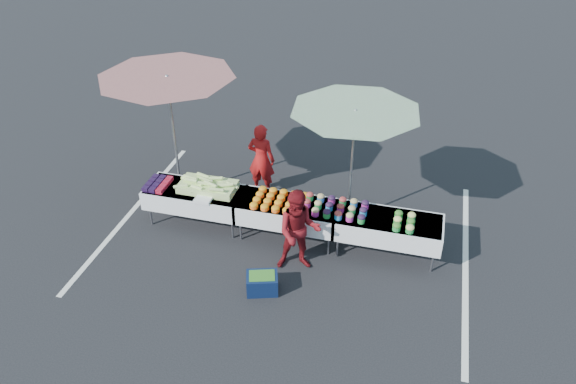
% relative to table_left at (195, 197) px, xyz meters
% --- Properties ---
extents(ground, '(80.00, 80.00, 0.00)m').
position_rel_table_left_xyz_m(ground, '(1.80, 0.00, -0.58)').
color(ground, black).
extents(stripe_left, '(0.10, 5.00, 0.00)m').
position_rel_table_left_xyz_m(stripe_left, '(-1.40, 0.00, -0.58)').
color(stripe_left, silver).
rests_on(stripe_left, ground).
extents(stripe_right, '(0.10, 5.00, 0.00)m').
position_rel_table_left_xyz_m(stripe_right, '(5.00, 0.00, -0.58)').
color(stripe_right, silver).
rests_on(stripe_right, ground).
extents(table_left, '(1.86, 0.81, 0.75)m').
position_rel_table_left_xyz_m(table_left, '(0.00, 0.00, 0.00)').
color(table_left, white).
rests_on(table_left, ground).
extents(table_center, '(1.86, 0.81, 0.75)m').
position_rel_table_left_xyz_m(table_center, '(1.80, 0.00, 0.00)').
color(table_center, white).
rests_on(table_center, ground).
extents(table_right, '(1.86, 0.81, 0.75)m').
position_rel_table_left_xyz_m(table_right, '(3.60, 0.00, 0.00)').
color(table_right, white).
rests_on(table_right, ground).
extents(berry_punnets, '(0.40, 0.54, 0.08)m').
position_rel_table_left_xyz_m(berry_punnets, '(-0.71, -0.06, 0.21)').
color(berry_punnets, black).
rests_on(berry_punnets, table_left).
extents(corn_pile, '(1.16, 0.57, 0.26)m').
position_rel_table_left_xyz_m(corn_pile, '(0.25, 0.05, 0.26)').
color(corn_pile, '#A3CF6A').
rests_on(corn_pile, table_left).
extents(plastic_bags, '(0.30, 0.25, 0.05)m').
position_rel_table_left_xyz_m(plastic_bags, '(0.30, -0.30, 0.19)').
color(plastic_bags, white).
rests_on(plastic_bags, table_left).
extents(carrot_bowls, '(0.95, 0.69, 0.11)m').
position_rel_table_left_xyz_m(carrot_bowls, '(1.65, -0.01, 0.22)').
color(carrot_bowls, orange).
rests_on(carrot_bowls, table_center).
extents(potato_cups, '(1.14, 0.58, 0.16)m').
position_rel_table_left_xyz_m(potato_cups, '(2.65, 0.00, 0.25)').
color(potato_cups, '#2A82C4').
rests_on(potato_cups, table_right).
extents(bean_baskets, '(0.36, 0.50, 0.15)m').
position_rel_table_left_xyz_m(bean_baskets, '(3.86, -0.10, 0.24)').
color(bean_baskets, '#228A39').
rests_on(bean_baskets, table_right).
extents(vendor, '(0.59, 0.41, 1.55)m').
position_rel_table_left_xyz_m(vendor, '(0.89, 1.33, 0.19)').
color(vendor, '#AD1314').
rests_on(vendor, ground).
extents(customer, '(0.87, 0.76, 1.53)m').
position_rel_table_left_xyz_m(customer, '(2.19, -0.75, 0.18)').
color(customer, maroon).
rests_on(customer, ground).
extents(umbrella_left, '(3.02, 3.02, 2.62)m').
position_rel_table_left_xyz_m(umbrella_left, '(-0.70, 0.80, 1.79)').
color(umbrella_left, black).
rests_on(umbrella_left, ground).
extents(umbrella_right, '(2.87, 2.87, 2.36)m').
position_rel_table_left_xyz_m(umbrella_right, '(2.78, 0.80, 1.56)').
color(umbrella_right, black).
rests_on(umbrella_right, ground).
extents(storage_bin, '(0.60, 0.51, 0.33)m').
position_rel_table_left_xyz_m(storage_bin, '(1.76, -1.49, -0.41)').
color(storage_bin, '#0C1A3C').
rests_on(storage_bin, ground).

